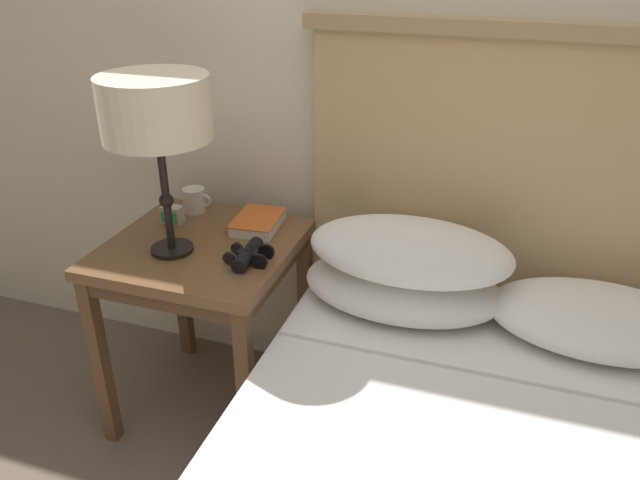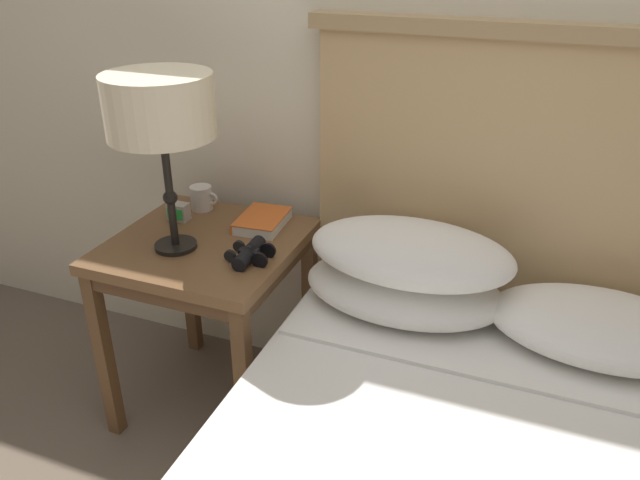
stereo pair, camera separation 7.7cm
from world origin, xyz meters
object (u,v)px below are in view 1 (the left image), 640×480
at_px(nightstand, 203,267).
at_px(table_lamp, 156,111).
at_px(book_on_nightstand, 257,222).
at_px(alarm_clock, 172,215).
at_px(binoculars_pair, 248,255).
at_px(coffee_mug, 195,200).

bearing_deg(nightstand, table_lamp, -126.28).
relative_size(book_on_nightstand, alarm_clock, 2.99).
bearing_deg(alarm_clock, binoculars_pair, -25.13).
distance_m(table_lamp, alarm_clock, 0.46).
height_order(binoculars_pair, coffee_mug, coffee_mug).
distance_m(nightstand, alarm_clock, 0.22).
distance_m(book_on_nightstand, alarm_clock, 0.29).
relative_size(nightstand, binoculars_pair, 4.09).
distance_m(nightstand, book_on_nightstand, 0.23).
bearing_deg(binoculars_pair, nightstand, 161.71).
bearing_deg(book_on_nightstand, binoculars_pair, -72.58).
height_order(table_lamp, coffee_mug, table_lamp).
relative_size(book_on_nightstand, binoculars_pair, 1.30).
distance_m(table_lamp, book_on_nightstand, 0.51).
height_order(binoculars_pair, alarm_clock, alarm_clock).
bearing_deg(coffee_mug, book_on_nightstand, -10.49).
relative_size(book_on_nightstand, coffee_mug, 2.04).
height_order(book_on_nightstand, coffee_mug, coffee_mug).
relative_size(nightstand, book_on_nightstand, 3.15).
bearing_deg(nightstand, binoculars_pair, -18.29).
bearing_deg(binoculars_pair, coffee_mug, 140.05).
distance_m(coffee_mug, alarm_clock, 0.11).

